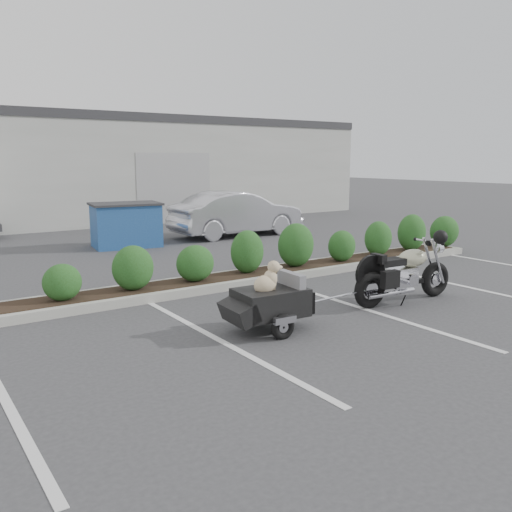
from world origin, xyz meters
TOP-DOWN VIEW (x-y plane):
  - ground at (0.00, 0.00)m, footprint 90.00×90.00m
  - planter_kerb at (1.00, 2.20)m, footprint 12.00×1.00m
  - building at (0.00, 17.00)m, footprint 26.00×10.00m
  - motorcycle at (2.07, -0.62)m, footprint 2.13×0.72m
  - pet_trailer at (-0.71, -0.60)m, footprint 1.71×0.96m
  - sedan at (4.05, 7.73)m, footprint 4.24×1.52m
  - dumpster at (0.39, 7.63)m, footprint 1.99×1.50m

SIDE VIEW (x-z plane):
  - ground at x=0.00m, z-range 0.00..0.00m
  - planter_kerb at x=1.00m, z-range 0.00..0.15m
  - pet_trailer at x=-0.71m, z-range -0.08..0.93m
  - motorcycle at x=2.07m, z-range -0.12..1.10m
  - dumpster at x=0.39m, z-range 0.01..1.21m
  - sedan at x=4.05m, z-range 0.00..1.39m
  - building at x=0.00m, z-range 0.00..4.00m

